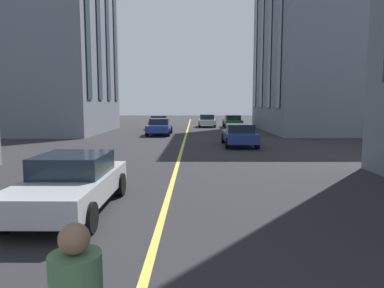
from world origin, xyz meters
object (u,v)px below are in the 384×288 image
car_white_near (207,121)px  car_silver_parked_b (72,182)px  car_green_trailing (233,121)px  car_grey_oncoming (159,122)px  car_blue_parked_a (239,135)px  car_blue_mid (160,127)px

car_white_near → car_silver_parked_b: bearing=172.1°
car_green_trailing → car_grey_oncoming: same height
car_white_near → car_grey_oncoming: size_ratio=0.89×
car_white_near → car_blue_parked_a: car_white_near is taller
car_blue_parked_a → car_grey_oncoming: 16.42m
car_blue_mid → car_green_trailing: bearing=-37.5°
car_silver_parked_b → car_green_trailing: 31.07m
car_green_trailing → car_grey_oncoming: bearing=104.1°
car_white_near → car_grey_oncoming: bearing=120.2°
car_green_trailing → car_white_near: car_white_near is taller
car_blue_mid → car_grey_oncoming: 7.35m
car_green_trailing → car_blue_mid: bearing=142.5°
car_white_near → car_grey_oncoming: 5.90m
car_silver_parked_b → car_grey_oncoming: bearing=1.5°
car_blue_mid → car_grey_oncoming: size_ratio=1.00×
car_blue_parked_a → car_grey_oncoming: bearing=23.2°
car_silver_parked_b → car_grey_oncoming: same height
car_white_near → car_blue_parked_a: size_ratio=0.89×
car_white_near → car_grey_oncoming: (-2.97, 5.09, 0.00)m
car_green_trailing → car_blue_parked_a: bearing=175.3°
car_silver_parked_b → car_blue_parked_a: 14.37m
car_blue_mid → car_blue_parked_a: 9.65m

